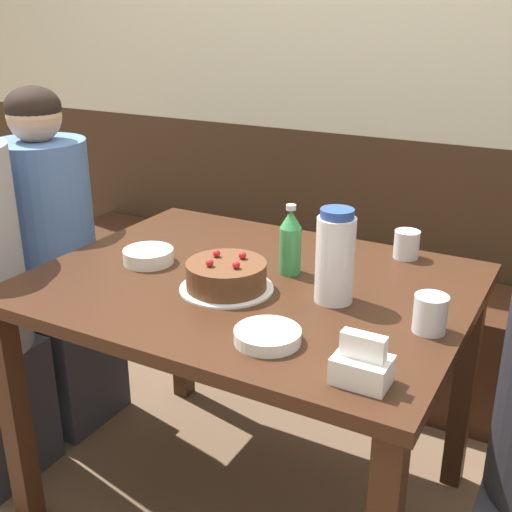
{
  "coord_description": "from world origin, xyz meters",
  "views": [
    {
      "loc": [
        0.77,
        -1.37,
        1.42
      ],
      "look_at": [
        -0.01,
        0.05,
        0.79
      ],
      "focal_mm": 45.0,
      "sensor_mm": 36.0,
      "label": 1
    }
  ],
  "objects_px": {
    "soju_bottle": "(290,241)",
    "bowl_soup_white": "(148,256)",
    "glass_water_tall": "(407,244)",
    "birthday_cake": "(226,276)",
    "bench_seat": "(351,327)",
    "napkin_holder": "(362,365)",
    "glass_tumbler_short": "(430,314)",
    "water_pitcher": "(335,257)",
    "person_pale_blue_shirt": "(54,276)",
    "bowl_rice_small": "(268,336)"
  },
  "relations": [
    {
      "from": "soju_bottle",
      "to": "bowl_soup_white",
      "type": "xyz_separation_m",
      "value": [
        -0.39,
        -0.13,
        -0.07
      ]
    },
    {
      "from": "glass_water_tall",
      "to": "birthday_cake",
      "type": "bearing_deg",
      "value": -127.34
    },
    {
      "from": "bench_seat",
      "to": "napkin_holder",
      "type": "distance_m",
      "value": 1.36
    },
    {
      "from": "soju_bottle",
      "to": "glass_tumbler_short",
      "type": "xyz_separation_m",
      "value": [
        0.42,
        -0.16,
        -0.05
      ]
    },
    {
      "from": "bowl_soup_white",
      "to": "water_pitcher",
      "type": "bearing_deg",
      "value": 2.02
    },
    {
      "from": "person_pale_blue_shirt",
      "to": "glass_water_tall",
      "type": "bearing_deg",
      "value": 13.64
    },
    {
      "from": "glass_tumbler_short",
      "to": "person_pale_blue_shirt",
      "type": "distance_m",
      "value": 1.35
    },
    {
      "from": "soju_bottle",
      "to": "bowl_rice_small",
      "type": "relative_size",
      "value": 1.32
    },
    {
      "from": "birthday_cake",
      "to": "bowl_rice_small",
      "type": "xyz_separation_m",
      "value": [
        0.22,
        -0.2,
        -0.02
      ]
    },
    {
      "from": "bench_seat",
      "to": "bowl_soup_white",
      "type": "bearing_deg",
      "value": -110.07
    },
    {
      "from": "bench_seat",
      "to": "bowl_soup_white",
      "type": "relative_size",
      "value": 19.58
    },
    {
      "from": "bench_seat",
      "to": "bowl_soup_white",
      "type": "xyz_separation_m",
      "value": [
        -0.31,
        -0.86,
        0.54
      ]
    },
    {
      "from": "bench_seat",
      "to": "birthday_cake",
      "type": "xyz_separation_m",
      "value": [
        -0.02,
        -0.91,
        0.56
      ]
    },
    {
      "from": "person_pale_blue_shirt",
      "to": "water_pitcher",
      "type": "bearing_deg",
      "value": -5.11
    },
    {
      "from": "water_pitcher",
      "to": "glass_water_tall",
      "type": "height_order",
      "value": "water_pitcher"
    },
    {
      "from": "bowl_soup_white",
      "to": "napkin_holder",
      "type": "bearing_deg",
      "value": -21.97
    },
    {
      "from": "birthday_cake",
      "to": "glass_tumbler_short",
      "type": "distance_m",
      "value": 0.52
    },
    {
      "from": "bench_seat",
      "to": "bowl_soup_white",
      "type": "height_order",
      "value": "bowl_soup_white"
    },
    {
      "from": "bench_seat",
      "to": "napkin_holder",
      "type": "height_order",
      "value": "napkin_holder"
    },
    {
      "from": "water_pitcher",
      "to": "bowl_soup_white",
      "type": "xyz_separation_m",
      "value": [
        -0.56,
        -0.02,
        -0.1
      ]
    },
    {
      "from": "napkin_holder",
      "to": "person_pale_blue_shirt",
      "type": "height_order",
      "value": "person_pale_blue_shirt"
    },
    {
      "from": "birthday_cake",
      "to": "soju_bottle",
      "type": "bearing_deg",
      "value": 62.3
    },
    {
      "from": "birthday_cake",
      "to": "napkin_holder",
      "type": "height_order",
      "value": "napkin_holder"
    },
    {
      "from": "bench_seat",
      "to": "napkin_holder",
      "type": "bearing_deg",
      "value": -69.49
    },
    {
      "from": "bench_seat",
      "to": "person_pale_blue_shirt",
      "type": "relative_size",
      "value": 2.34
    },
    {
      "from": "soju_bottle",
      "to": "napkin_holder",
      "type": "bearing_deg",
      "value": -49.79
    },
    {
      "from": "water_pitcher",
      "to": "glass_tumbler_short",
      "type": "distance_m",
      "value": 0.27
    },
    {
      "from": "person_pale_blue_shirt",
      "to": "birthday_cake",
      "type": "bearing_deg",
      "value": -11.67
    },
    {
      "from": "bench_seat",
      "to": "glass_water_tall",
      "type": "height_order",
      "value": "glass_water_tall"
    },
    {
      "from": "glass_water_tall",
      "to": "person_pale_blue_shirt",
      "type": "height_order",
      "value": "person_pale_blue_shirt"
    },
    {
      "from": "water_pitcher",
      "to": "soju_bottle",
      "type": "height_order",
      "value": "water_pitcher"
    },
    {
      "from": "glass_water_tall",
      "to": "water_pitcher",
      "type": "bearing_deg",
      "value": -100.94
    },
    {
      "from": "soju_bottle",
      "to": "glass_tumbler_short",
      "type": "height_order",
      "value": "soju_bottle"
    },
    {
      "from": "glass_tumbler_short",
      "to": "person_pale_blue_shirt",
      "type": "height_order",
      "value": "person_pale_blue_shirt"
    },
    {
      "from": "bench_seat",
      "to": "soju_bottle",
      "type": "distance_m",
      "value": 0.96
    },
    {
      "from": "bowl_rice_small",
      "to": "glass_tumbler_short",
      "type": "xyz_separation_m",
      "value": [
        0.29,
        0.22,
        0.03
      ]
    },
    {
      "from": "bowl_soup_white",
      "to": "bowl_rice_small",
      "type": "height_order",
      "value": "bowl_soup_white"
    },
    {
      "from": "birthday_cake",
      "to": "water_pitcher",
      "type": "bearing_deg",
      "value": 14.82
    },
    {
      "from": "napkin_holder",
      "to": "glass_water_tall",
      "type": "distance_m",
      "value": 0.71
    },
    {
      "from": "birthday_cake",
      "to": "person_pale_blue_shirt",
      "type": "xyz_separation_m",
      "value": [
        -0.81,
        0.17,
        -0.23
      ]
    },
    {
      "from": "soju_bottle",
      "to": "glass_water_tall",
      "type": "xyz_separation_m",
      "value": [
        0.25,
        0.27,
        -0.05
      ]
    },
    {
      "from": "napkin_holder",
      "to": "bowl_soup_white",
      "type": "bearing_deg",
      "value": 158.03
    },
    {
      "from": "water_pitcher",
      "to": "bowl_rice_small",
      "type": "bearing_deg",
      "value": -99.28
    },
    {
      "from": "bowl_soup_white",
      "to": "person_pale_blue_shirt",
      "type": "distance_m",
      "value": 0.57
    },
    {
      "from": "napkin_holder",
      "to": "person_pale_blue_shirt",
      "type": "distance_m",
      "value": 1.35
    },
    {
      "from": "birthday_cake",
      "to": "bench_seat",
      "type": "bearing_deg",
      "value": 88.52
    },
    {
      "from": "person_pale_blue_shirt",
      "to": "soju_bottle",
      "type": "bearing_deg",
      "value": 0.8
    },
    {
      "from": "water_pitcher",
      "to": "soju_bottle",
      "type": "distance_m",
      "value": 0.21
    },
    {
      "from": "person_pale_blue_shirt",
      "to": "napkin_holder",
      "type": "bearing_deg",
      "value": -18.28
    },
    {
      "from": "bench_seat",
      "to": "napkin_holder",
      "type": "relative_size",
      "value": 25.45
    }
  ]
}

